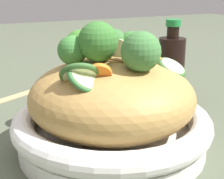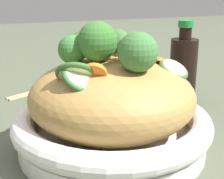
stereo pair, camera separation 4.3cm
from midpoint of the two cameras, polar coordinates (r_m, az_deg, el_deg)
ground_plane at (r=0.46m, az=2.71°, el=-9.62°), size 3.00×3.00×0.00m
serving_bowl at (r=0.45m, az=2.76°, el=-6.61°), size 0.26×0.26×0.05m
noodle_heap at (r=0.44m, az=2.85°, el=-1.23°), size 0.21×0.21×0.10m
broccoli_florets at (r=0.43m, az=1.96°, el=7.12°), size 0.13×0.18×0.07m
carrot_coins at (r=0.43m, az=4.02°, el=4.33°), size 0.13×0.13×0.03m
zucchini_slices at (r=0.41m, az=1.76°, el=3.40°), size 0.18×0.16×0.04m
chicken_chunks at (r=0.47m, az=5.41°, el=6.00°), size 0.04×0.08×0.04m
soy_sauce_bottle at (r=0.63m, az=13.71°, el=3.30°), size 0.05×0.05×0.15m
chopsticks_pair at (r=0.72m, az=-8.46°, el=0.47°), size 0.19×0.11×0.01m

